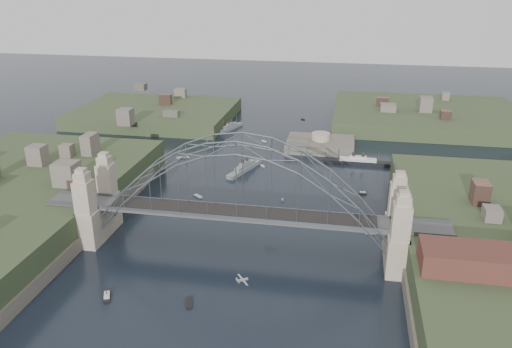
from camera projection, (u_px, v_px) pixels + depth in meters
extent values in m
plane|color=black|center=(240.00, 248.00, 108.85)|extent=(500.00, 500.00, 0.00)
cube|color=#4E4E50|center=(240.00, 214.00, 105.95)|extent=(84.00, 6.00, 0.70)
cube|color=#4E545A|center=(237.00, 218.00, 103.00)|extent=(84.00, 0.25, 0.50)
cube|color=#4E545A|center=(243.00, 206.00, 108.50)|extent=(84.00, 0.25, 0.50)
cube|color=black|center=(240.00, 212.00, 105.75)|extent=(55.20, 5.20, 0.35)
cube|color=tan|center=(86.00, 209.00, 106.45)|extent=(3.40, 3.40, 17.70)
cube|color=tan|center=(108.00, 190.00, 115.61)|extent=(3.40, 3.40, 17.70)
cube|color=tan|center=(400.00, 235.00, 95.68)|extent=(3.40, 3.40, 17.70)
cube|color=tan|center=(396.00, 212.00, 104.84)|extent=(3.40, 3.40, 17.70)
cube|color=tan|center=(100.00, 219.00, 112.79)|extent=(4.08, 13.80, 8.00)
cube|color=tan|center=(396.00, 245.00, 102.02)|extent=(4.08, 13.80, 8.00)
cube|color=#5E584C|center=(84.00, 230.00, 114.56)|extent=(6.00, 70.00, 4.00)
cube|color=#5E584C|center=(415.00, 260.00, 102.42)|extent=(6.00, 70.00, 4.00)
cube|color=#344426|center=(156.00, 118.00, 205.11)|extent=(60.00, 45.00, 9.00)
cube|color=#344426|center=(425.00, 121.00, 200.82)|extent=(70.00, 55.00, 9.50)
cube|color=#5E584C|center=(320.00, 150.00, 171.12)|extent=(22.00, 16.00, 7.00)
cylinder|color=tan|center=(321.00, 137.00, 169.41)|extent=(6.00, 6.00, 2.40)
cube|color=#592D26|center=(483.00, 261.00, 84.88)|extent=(20.00, 8.00, 4.00)
cube|color=gray|center=(245.00, 169.00, 151.83)|extent=(7.76, 16.85, 1.52)
cube|color=gray|center=(245.00, 166.00, 151.41)|extent=(4.70, 9.41, 1.14)
cube|color=gray|center=(245.00, 163.00, 151.11)|extent=(2.58, 4.44, 0.76)
cylinder|color=black|center=(243.00, 162.00, 149.90)|extent=(0.82, 0.82, 1.52)
cylinder|color=black|center=(247.00, 160.00, 151.83)|extent=(0.82, 0.82, 1.52)
cylinder|color=#4E545A|center=(236.00, 167.00, 146.80)|extent=(0.15, 0.15, 3.79)
cylinder|color=#4E545A|center=(254.00, 156.00, 155.07)|extent=(0.15, 0.15, 3.79)
cube|color=gray|center=(230.00, 128.00, 192.03)|extent=(6.95, 13.88, 1.41)
cube|color=gray|center=(230.00, 126.00, 191.65)|extent=(4.19, 7.78, 1.06)
cube|color=gray|center=(230.00, 124.00, 191.36)|extent=(2.28, 3.68, 0.71)
cylinder|color=black|center=(229.00, 123.00, 190.35)|extent=(0.70, 0.70, 1.41)
cylinder|color=black|center=(232.00, 121.00, 191.92)|extent=(0.70, 0.70, 1.41)
cylinder|color=#4E545A|center=(224.00, 125.00, 187.84)|extent=(0.14, 0.14, 3.54)
cylinder|color=#4E545A|center=(236.00, 120.00, 194.56)|extent=(0.14, 0.14, 3.54)
cube|color=black|center=(358.00, 163.00, 156.89)|extent=(20.09, 3.17, 1.46)
cube|color=silver|center=(358.00, 160.00, 156.50)|extent=(11.06, 2.29, 1.09)
cube|color=silver|center=(358.00, 157.00, 156.20)|extent=(5.04, 1.61, 0.73)
cylinder|color=black|center=(354.00, 155.00, 156.24)|extent=(0.98, 0.98, 1.46)
cylinder|color=black|center=(363.00, 155.00, 155.70)|extent=(0.98, 0.98, 1.46)
cylinder|color=#4E545A|center=(338.00, 154.00, 157.18)|extent=(0.15, 0.15, 3.64)
cylinder|color=#4E545A|center=(379.00, 157.00, 154.89)|extent=(0.15, 0.15, 3.64)
cube|color=#B4B5BB|center=(243.00, 280.00, 84.45)|extent=(1.67, 1.34, 0.32)
cube|color=#B4B5BB|center=(243.00, 280.00, 84.43)|extent=(2.39, 3.13, 0.07)
cube|color=#B4B5BB|center=(238.00, 280.00, 84.02)|extent=(0.81, 1.03, 0.40)
cube|color=silver|center=(198.00, 196.00, 133.90)|extent=(2.75, 2.35, 0.45)
cube|color=silver|center=(282.00, 200.00, 131.73)|extent=(0.78, 1.64, 0.45)
cube|color=silver|center=(189.00, 303.00, 90.52)|extent=(2.07, 3.32, 0.45)
cube|color=silver|center=(363.00, 194.00, 135.61)|extent=(2.26, 0.85, 0.45)
cube|color=silver|center=(363.00, 192.00, 135.47)|extent=(1.37, 0.69, 0.40)
cylinder|color=black|center=(363.00, 191.00, 135.31)|extent=(0.16, 0.16, 0.70)
cube|color=silver|center=(183.00, 158.00, 162.08)|extent=(4.09, 2.97, 0.45)
cube|color=silver|center=(263.00, 166.00, 155.18)|extent=(1.55, 1.77, 0.45)
cube|color=silver|center=(264.00, 141.00, 177.91)|extent=(2.01, 1.91, 0.45)
cube|color=silver|center=(370.00, 233.00, 114.94)|extent=(2.32, 1.14, 0.45)
cube|color=silver|center=(107.00, 297.00, 92.24)|extent=(2.46, 3.67, 0.45)
cube|color=silver|center=(107.00, 295.00, 92.10)|extent=(1.74, 2.32, 0.40)
cylinder|color=black|center=(107.00, 293.00, 91.93)|extent=(0.16, 0.16, 0.70)
cube|color=silver|center=(303.00, 119.00, 204.94)|extent=(1.72, 1.76, 0.45)
cube|color=silver|center=(116.00, 187.00, 139.94)|extent=(2.05, 2.22, 0.45)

